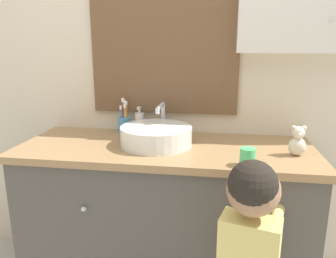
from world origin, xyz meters
The scene contains 8 objects.
wall_back centered at (0.03, 0.62, 1.28)m, with size 3.20×0.18×2.50m.
vanity_counter centered at (0.00, 0.31, 0.41)m, with size 1.47×0.57×0.82m.
sink_basin centered at (-0.05, 0.33, 0.87)m, with size 0.36×0.41×0.19m.
toothbrush_holder centered at (-0.27, 0.53, 0.87)m, with size 0.07×0.07×0.20m.
soap_dispenser centered at (-0.19, 0.54, 0.88)m, with size 0.05×0.05×0.15m.
child_figure centered at (0.39, -0.17, 0.58)m, with size 0.29×0.43×0.94m.
teddy_bear centered at (0.62, 0.26, 0.88)m, with size 0.08×0.07×0.14m.
drinking_cup centered at (0.38, 0.09, 0.85)m, with size 0.07×0.07×0.08m, color #4CC670.
Camera 1 is at (0.26, -1.23, 1.31)m, focal length 35.00 mm.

